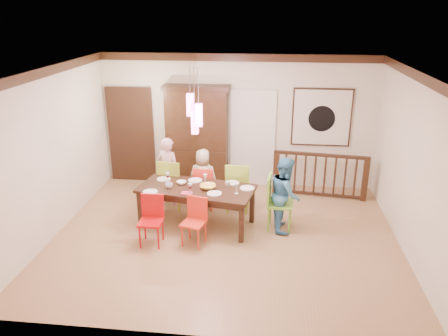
# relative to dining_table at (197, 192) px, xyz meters

# --- Properties ---
(floor) EXTENTS (6.00, 6.00, 0.00)m
(floor) POSITION_rel_dining_table_xyz_m (0.56, -0.39, -0.66)
(floor) COLOR #A77751
(floor) RESTS_ON ground
(ceiling) EXTENTS (6.00, 6.00, 0.00)m
(ceiling) POSITION_rel_dining_table_xyz_m (0.56, -0.39, 2.24)
(ceiling) COLOR white
(ceiling) RESTS_ON wall_back
(wall_back) EXTENTS (6.00, 0.00, 6.00)m
(wall_back) POSITION_rel_dining_table_xyz_m (0.56, 2.11, 0.79)
(wall_back) COLOR beige
(wall_back) RESTS_ON floor
(wall_left) EXTENTS (0.00, 5.00, 5.00)m
(wall_left) POSITION_rel_dining_table_xyz_m (-2.44, -0.39, 0.79)
(wall_left) COLOR beige
(wall_left) RESTS_ON floor
(wall_right) EXTENTS (0.00, 5.00, 5.00)m
(wall_right) POSITION_rel_dining_table_xyz_m (3.56, -0.39, 0.79)
(wall_right) COLOR beige
(wall_right) RESTS_ON floor
(crown_molding) EXTENTS (6.00, 5.00, 0.16)m
(crown_molding) POSITION_rel_dining_table_xyz_m (0.56, -0.39, 2.16)
(crown_molding) COLOR black
(crown_molding) RESTS_ON wall_back
(panel_door) EXTENTS (1.04, 0.07, 2.24)m
(panel_door) POSITION_rel_dining_table_xyz_m (-1.84, 2.06, 0.39)
(panel_door) COLOR black
(panel_door) RESTS_ON wall_back
(white_doorway) EXTENTS (0.97, 0.05, 2.22)m
(white_doorway) POSITION_rel_dining_table_xyz_m (0.91, 2.07, 0.39)
(white_doorway) COLOR silver
(white_doorway) RESTS_ON wall_back
(painting) EXTENTS (1.25, 0.06, 1.25)m
(painting) POSITION_rel_dining_table_xyz_m (2.36, 2.07, 0.93)
(painting) COLOR black
(painting) RESTS_ON wall_back
(pendant_cluster) EXTENTS (0.27, 0.21, 1.14)m
(pendant_cluster) POSITION_rel_dining_table_xyz_m (0.00, -0.00, 1.44)
(pendant_cluster) COLOR #E94687
(pendant_cluster) RESTS_ON ceiling
(dining_table) EXTENTS (2.20, 1.30, 0.75)m
(dining_table) POSITION_rel_dining_table_xyz_m (0.00, 0.00, 0.00)
(dining_table) COLOR black
(dining_table) RESTS_ON floor
(chair_far_left) EXTENTS (0.51, 0.51, 1.02)m
(chair_far_left) POSITION_rel_dining_table_xyz_m (-0.62, 0.73, -0.08)
(chair_far_left) COLOR #9EB831
(chair_far_left) RESTS_ON floor
(chair_far_mid) EXTENTS (0.42, 0.42, 0.89)m
(chair_far_mid) POSITION_rel_dining_table_xyz_m (0.04, 0.75, -0.16)
(chair_far_mid) COLOR red
(chair_far_mid) RESTS_ON floor
(chair_far_right) EXTENTS (0.47, 0.47, 1.01)m
(chair_far_right) POSITION_rel_dining_table_xyz_m (0.70, 0.71, -0.09)
(chair_far_right) COLOR #91B02D
(chair_far_right) RESTS_ON floor
(chair_near_left) EXTENTS (0.39, 0.39, 0.86)m
(chair_near_left) POSITION_rel_dining_table_xyz_m (-0.65, -0.79, -0.17)
(chair_near_left) COLOR #BC0C0F
(chair_near_left) RESTS_ON floor
(chair_near_mid) EXTENTS (0.45, 0.45, 0.82)m
(chair_near_mid) POSITION_rel_dining_table_xyz_m (0.07, -0.71, -0.19)
(chair_near_mid) COLOR red
(chair_near_mid) RESTS_ON floor
(chair_end_right) EXTENTS (0.50, 0.50, 1.02)m
(chair_end_right) POSITION_rel_dining_table_xyz_m (1.52, 0.02, -0.08)
(chair_end_right) COLOR #72B133
(chair_end_right) RESTS_ON floor
(china_hutch) EXTENTS (1.43, 0.46, 2.26)m
(china_hutch) POSITION_rel_dining_table_xyz_m (-0.30, 1.90, 0.47)
(china_hutch) COLOR black
(china_hutch) RESTS_ON floor
(balustrade) EXTENTS (1.97, 0.31, 0.96)m
(balustrade) POSITION_rel_dining_table_xyz_m (2.36, 1.56, -0.17)
(balustrade) COLOR black
(balustrade) RESTS_ON floor
(person_far_left) EXTENTS (0.60, 0.50, 1.40)m
(person_far_left) POSITION_rel_dining_table_xyz_m (-0.72, 0.88, 0.03)
(person_far_left) COLOR #FFC2D5
(person_far_left) RESTS_ON floor
(person_far_mid) EXTENTS (0.60, 0.41, 1.18)m
(person_far_mid) POSITION_rel_dining_table_xyz_m (-0.02, 0.89, -0.08)
(person_far_mid) COLOR #B9B38C
(person_far_mid) RESTS_ON floor
(person_end_right) EXTENTS (0.57, 0.70, 1.37)m
(person_end_right) POSITION_rel_dining_table_xyz_m (1.60, 0.03, 0.02)
(person_end_right) COLOR teal
(person_end_right) RESTS_ON floor
(serving_bowl) EXTENTS (0.32, 0.32, 0.07)m
(serving_bowl) POSITION_rel_dining_table_xyz_m (0.21, -0.03, 0.12)
(serving_bowl) COLOR gold
(serving_bowl) RESTS_ON dining_table
(small_bowl) EXTENTS (0.23, 0.23, 0.06)m
(small_bowl) POSITION_rel_dining_table_xyz_m (-0.30, 0.12, 0.11)
(small_bowl) COLOR white
(small_bowl) RESTS_ON dining_table
(cup_left) EXTENTS (0.14, 0.14, 0.10)m
(cup_left) POSITION_rel_dining_table_xyz_m (-0.49, -0.09, 0.14)
(cup_left) COLOR silver
(cup_left) RESTS_ON dining_table
(cup_right) EXTENTS (0.11, 0.11, 0.09)m
(cup_right) POSITION_rel_dining_table_xyz_m (0.56, 0.13, 0.13)
(cup_right) COLOR silver
(cup_right) RESTS_ON dining_table
(plate_far_left) EXTENTS (0.26, 0.26, 0.01)m
(plate_far_left) POSITION_rel_dining_table_xyz_m (-0.68, 0.31, 0.09)
(plate_far_left) COLOR white
(plate_far_left) RESTS_ON dining_table
(plate_far_mid) EXTENTS (0.26, 0.26, 0.01)m
(plate_far_mid) POSITION_rel_dining_table_xyz_m (-0.08, 0.31, 0.09)
(plate_far_mid) COLOR white
(plate_far_mid) RESTS_ON dining_table
(plate_far_right) EXTENTS (0.26, 0.26, 0.01)m
(plate_far_right) POSITION_rel_dining_table_xyz_m (0.62, 0.26, 0.09)
(plate_far_right) COLOR white
(plate_far_right) RESTS_ON dining_table
(plate_near_left) EXTENTS (0.26, 0.26, 0.01)m
(plate_near_left) POSITION_rel_dining_table_xyz_m (-0.77, -0.31, 0.09)
(plate_near_left) COLOR white
(plate_near_left) RESTS_ON dining_table
(plate_near_mid) EXTENTS (0.26, 0.26, 0.01)m
(plate_near_mid) POSITION_rel_dining_table_xyz_m (0.36, -0.25, 0.09)
(plate_near_mid) COLOR white
(plate_near_mid) RESTS_ON dining_table
(plate_end_right) EXTENTS (0.26, 0.26, 0.01)m
(plate_end_right) POSITION_rel_dining_table_xyz_m (0.92, 0.05, 0.09)
(plate_end_right) COLOR white
(plate_end_right) RESTS_ON dining_table
(wine_glass_a) EXTENTS (0.08, 0.08, 0.19)m
(wine_glass_a) POSITION_rel_dining_table_xyz_m (-0.57, 0.17, 0.18)
(wine_glass_a) COLOR #590C19
(wine_glass_a) RESTS_ON dining_table
(wine_glass_b) EXTENTS (0.08, 0.08, 0.19)m
(wine_glass_b) POSITION_rel_dining_table_xyz_m (0.14, 0.18, 0.18)
(wine_glass_b) COLOR silver
(wine_glass_b) RESTS_ON dining_table
(wine_glass_c) EXTENTS (0.08, 0.08, 0.19)m
(wine_glass_c) POSITION_rel_dining_table_xyz_m (-0.06, -0.29, 0.18)
(wine_glass_c) COLOR #590C19
(wine_glass_c) RESTS_ON dining_table
(wine_glass_d) EXTENTS (0.08, 0.08, 0.19)m
(wine_glass_d) POSITION_rel_dining_table_xyz_m (0.74, -0.20, 0.18)
(wine_glass_d) COLOR silver
(wine_glass_d) RESTS_ON dining_table
(napkin) EXTENTS (0.18, 0.14, 0.01)m
(napkin) POSITION_rel_dining_table_xyz_m (-0.12, -0.29, 0.09)
(napkin) COLOR #D83359
(napkin) RESTS_ON dining_table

